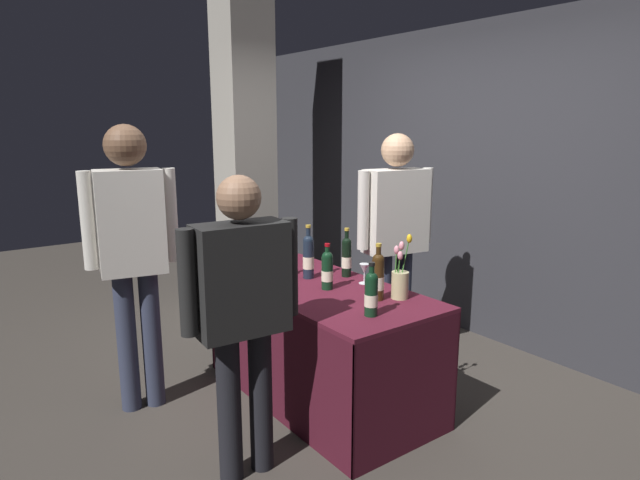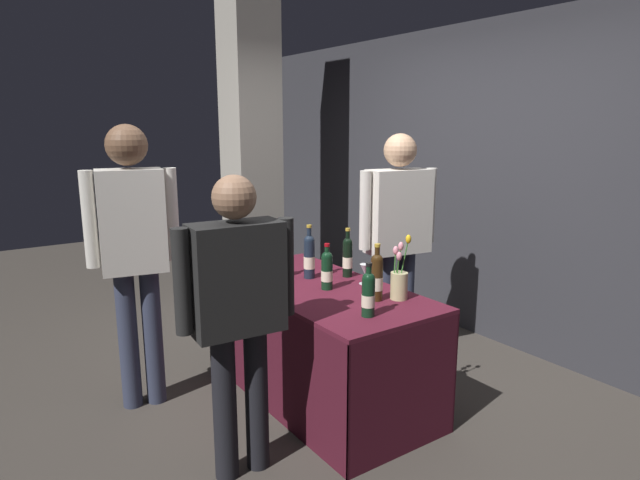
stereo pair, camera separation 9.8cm
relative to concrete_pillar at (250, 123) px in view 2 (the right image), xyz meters
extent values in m
plane|color=#38332D|center=(1.98, -0.57, -1.77)|extent=(12.00, 12.00, 0.00)
cube|color=#2D2D33|center=(1.98, 1.22, -0.49)|extent=(7.13, 0.12, 2.57)
cube|color=gray|center=(0.00, 0.00, 0.00)|extent=(0.45, 0.45, 3.55)
cube|color=#4C1423|center=(1.98, -0.57, -1.03)|extent=(1.61, 0.78, 0.02)
cube|color=#3E101D|center=(1.98, -0.95, -1.41)|extent=(1.61, 0.01, 0.73)
cube|color=#3E101D|center=(1.98, -0.18, -1.41)|extent=(1.61, 0.01, 0.73)
cube|color=#3E101D|center=(1.17, -0.57, -1.41)|extent=(0.01, 0.78, 0.73)
cube|color=#3E101D|center=(2.78, -0.57, -1.41)|extent=(0.01, 0.78, 0.73)
cylinder|color=black|center=(2.05, -0.56, -0.91)|extent=(0.07, 0.07, 0.21)
sphere|color=black|center=(2.05, -0.56, -0.81)|extent=(0.07, 0.07, 0.07)
cylinder|color=black|center=(2.05, -0.56, -0.77)|extent=(0.03, 0.03, 0.07)
cylinder|color=maroon|center=(2.05, -0.56, -0.73)|extent=(0.03, 0.03, 0.02)
cylinder|color=beige|center=(2.05, -0.56, -0.93)|extent=(0.07, 0.07, 0.07)
cylinder|color=#38230F|center=(1.32, -0.72, -0.89)|extent=(0.07, 0.07, 0.24)
sphere|color=#38230F|center=(1.32, -0.72, -0.77)|extent=(0.07, 0.07, 0.07)
cylinder|color=#38230F|center=(1.32, -0.72, -0.74)|extent=(0.03, 0.03, 0.07)
cylinder|color=black|center=(1.32, -0.72, -0.69)|extent=(0.03, 0.03, 0.02)
cylinder|color=beige|center=(1.32, -0.72, -0.91)|extent=(0.07, 0.07, 0.08)
cylinder|color=#38230F|center=(2.39, -0.45, -0.89)|extent=(0.07, 0.07, 0.24)
sphere|color=#38230F|center=(2.39, -0.45, -0.77)|extent=(0.07, 0.07, 0.07)
cylinder|color=#38230F|center=(2.39, -0.45, -0.73)|extent=(0.03, 0.03, 0.08)
cylinder|color=#B7932D|center=(2.39, -0.45, -0.69)|extent=(0.03, 0.03, 0.02)
cylinder|color=beige|center=(2.39, -0.45, -0.91)|extent=(0.07, 0.07, 0.08)
cylinder|color=#192333|center=(1.66, -0.70, -0.91)|extent=(0.07, 0.07, 0.21)
sphere|color=#192333|center=(1.66, -0.70, -0.81)|extent=(0.07, 0.07, 0.07)
cylinder|color=#192333|center=(1.66, -0.70, -0.77)|extent=(0.03, 0.03, 0.08)
cylinder|color=#B7932D|center=(1.66, -0.70, -0.72)|extent=(0.04, 0.04, 0.02)
cylinder|color=beige|center=(1.66, -0.70, -0.93)|extent=(0.08, 0.08, 0.07)
cylinder|color=black|center=(1.90, -0.29, -0.90)|extent=(0.07, 0.07, 0.24)
sphere|color=black|center=(1.90, -0.29, -0.78)|extent=(0.06, 0.06, 0.06)
cylinder|color=black|center=(1.90, -0.29, -0.74)|extent=(0.03, 0.03, 0.08)
cylinder|color=#B7932D|center=(1.90, -0.29, -0.69)|extent=(0.03, 0.03, 0.02)
cylinder|color=beige|center=(1.90, -0.29, -0.92)|extent=(0.07, 0.07, 0.08)
cylinder|color=#192333|center=(1.78, -0.52, -0.89)|extent=(0.07, 0.07, 0.26)
sphere|color=#192333|center=(1.78, -0.52, -0.76)|extent=(0.07, 0.07, 0.07)
cylinder|color=#192333|center=(1.78, -0.52, -0.72)|extent=(0.03, 0.03, 0.09)
cylinder|color=#B7932D|center=(1.78, -0.52, -0.66)|extent=(0.03, 0.03, 0.02)
cylinder|color=beige|center=(1.78, -0.52, -0.91)|extent=(0.07, 0.07, 0.08)
cylinder|color=black|center=(2.57, -0.67, -0.91)|extent=(0.07, 0.07, 0.21)
sphere|color=black|center=(2.57, -0.67, -0.81)|extent=(0.07, 0.07, 0.07)
cylinder|color=black|center=(2.57, -0.67, -0.77)|extent=(0.03, 0.03, 0.07)
cylinder|color=black|center=(2.57, -0.67, -0.73)|extent=(0.03, 0.03, 0.02)
cylinder|color=beige|center=(2.57, -0.67, -0.93)|extent=(0.07, 0.07, 0.07)
cylinder|color=silver|center=(2.10, -0.30, -1.01)|extent=(0.07, 0.07, 0.00)
cylinder|color=silver|center=(2.10, -0.30, -0.98)|extent=(0.01, 0.01, 0.06)
cone|color=silver|center=(2.10, -0.30, -0.92)|extent=(0.07, 0.07, 0.06)
cylinder|color=tan|center=(2.45, -0.33, -0.93)|extent=(0.10, 0.10, 0.16)
cylinder|color=#38722D|center=(2.44, -0.36, -0.83)|extent=(0.02, 0.03, 0.21)
ellipsoid|color=pink|center=(2.43, -0.35, -0.72)|extent=(0.03, 0.03, 0.05)
cylinder|color=#38722D|center=(2.43, -0.33, -0.82)|extent=(0.01, 0.05, 0.23)
ellipsoid|color=pink|center=(2.43, -0.31, -0.70)|extent=(0.03, 0.03, 0.05)
cylinder|color=#38722D|center=(2.47, -0.32, -0.79)|extent=(0.04, 0.05, 0.28)
ellipsoid|color=gold|center=(2.49, -0.30, -0.65)|extent=(0.03, 0.03, 0.05)
cylinder|color=#38722D|center=(2.46, -0.35, -0.84)|extent=(0.03, 0.01, 0.19)
ellipsoid|color=pink|center=(2.47, -0.35, -0.75)|extent=(0.03, 0.03, 0.05)
cylinder|color=#2D3347|center=(1.86, 0.30, -1.35)|extent=(0.12, 0.12, 0.85)
cylinder|color=#2D3347|center=(1.83, 0.12, -1.35)|extent=(0.12, 0.12, 0.85)
cube|color=beige|center=(1.85, 0.21, -0.62)|extent=(0.28, 0.49, 0.60)
sphere|color=tan|center=(1.85, 0.21, -0.19)|extent=(0.23, 0.23, 0.23)
cylinder|color=beige|center=(1.89, 0.48, -0.60)|extent=(0.08, 0.08, 0.55)
cylinder|color=beige|center=(1.80, -0.06, -0.60)|extent=(0.08, 0.08, 0.55)
cylinder|color=black|center=(2.39, -1.43, -1.39)|extent=(0.12, 0.12, 0.77)
cylinder|color=black|center=(2.41, -1.26, -1.39)|extent=(0.12, 0.12, 0.77)
cube|color=black|center=(2.40, -1.35, -0.73)|extent=(0.24, 0.46, 0.54)
sphere|color=#8C664C|center=(2.40, -1.35, -0.34)|extent=(0.21, 0.21, 0.21)
cylinder|color=black|center=(2.38, -1.61, -0.71)|extent=(0.08, 0.08, 0.50)
cylinder|color=black|center=(2.42, -1.08, -0.71)|extent=(0.08, 0.08, 0.50)
cylinder|color=#2D3347|center=(1.39, -1.62, -1.33)|extent=(0.12, 0.12, 0.88)
cylinder|color=#2D3347|center=(1.42, -1.48, -1.33)|extent=(0.12, 0.12, 0.88)
cube|color=beige|center=(1.41, -1.55, -0.58)|extent=(0.28, 0.42, 0.63)
sphere|color=brown|center=(1.41, -1.55, -0.13)|extent=(0.24, 0.24, 0.24)
cylinder|color=beige|center=(1.36, -1.78, -0.55)|extent=(0.08, 0.08, 0.58)
cylinder|color=beige|center=(1.46, -1.32, -0.55)|extent=(0.08, 0.08, 0.58)
camera|label=1|loc=(4.64, -2.53, 0.00)|focal=30.48mm
camera|label=2|loc=(4.70, -2.45, 0.00)|focal=30.48mm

